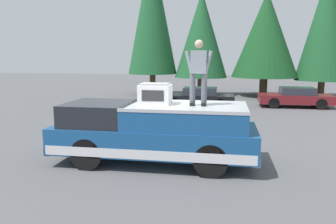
% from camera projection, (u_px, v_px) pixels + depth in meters
% --- Properties ---
extents(ground_plane, '(90.00, 90.00, 0.00)m').
position_uv_depth(ground_plane, '(174.00, 158.00, 9.50)').
color(ground_plane, '#565659').
extents(pickup_truck, '(2.01, 5.54, 1.65)m').
position_uv_depth(pickup_truck, '(154.00, 132.00, 9.00)').
color(pickup_truck, navy).
rests_on(pickup_truck, ground).
extents(compressor_unit, '(0.65, 0.84, 0.56)m').
position_uv_depth(compressor_unit, '(155.00, 94.00, 8.81)').
color(compressor_unit, white).
rests_on(compressor_unit, pickup_truck).
extents(person_on_truck_bed, '(0.29, 0.72, 1.69)m').
position_uv_depth(person_on_truck_bed, '(199.00, 71.00, 8.42)').
color(person_on_truck_bed, '#4C515B').
rests_on(person_on_truck_bed, pickup_truck).
extents(parked_car_maroon, '(1.64, 4.10, 1.16)m').
position_uv_depth(parked_car_maroon, '(295.00, 97.00, 19.05)').
color(parked_car_maroon, maroon).
rests_on(parked_car_maroon, ground).
extents(parked_car_black, '(1.64, 4.10, 1.16)m').
position_uv_depth(parked_car_black, '(199.00, 97.00, 18.97)').
color(parked_car_black, black).
rests_on(parked_car_black, ground).
extents(conifer_far_left, '(3.85, 3.85, 9.21)m').
position_uv_depth(conifer_far_left, '(326.00, 24.00, 23.23)').
color(conifer_far_left, '#4C3826').
rests_on(conifer_far_left, ground).
extents(conifer_left, '(4.77, 4.77, 7.59)m').
position_uv_depth(conifer_left, '(266.00, 35.00, 23.78)').
color(conifer_left, '#4C3826').
rests_on(conifer_left, ground).
extents(conifer_center_left, '(3.89, 3.89, 7.69)m').
position_uv_depth(conifer_center_left, '(201.00, 35.00, 24.22)').
color(conifer_center_left, '#4C3826').
rests_on(conifer_center_left, ground).
extents(conifer_center_right, '(3.72, 3.72, 11.08)m').
position_uv_depth(conifer_center_right, '(152.00, 11.00, 24.59)').
color(conifer_center_right, '#4C3826').
rests_on(conifer_center_right, ground).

